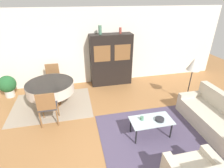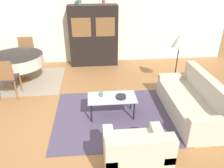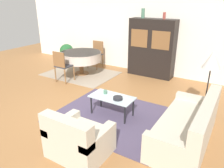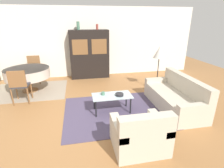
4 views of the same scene
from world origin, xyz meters
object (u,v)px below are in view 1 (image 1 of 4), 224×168
(display_cabinet, at_px, (111,60))
(dining_table, at_px, (50,87))
(dining_chair_far, at_px, (53,76))
(cup, at_px, (142,118))
(vase_short, at_px, (120,30))
(potted_plant, at_px, (7,85))
(vase_tall, at_px, (100,30))
(dining_chair_near, at_px, (47,106))
(bowl, at_px, (160,119))
(couch, at_px, (216,118))
(coffee_table, at_px, (151,122))
(floor_lamp, at_px, (194,66))

(display_cabinet, height_order, dining_table, display_cabinet)
(dining_chair_far, height_order, cup, dining_chair_far)
(vase_short, distance_m, potted_plant, 4.14)
(vase_tall, xyz_separation_m, vase_short, (0.70, 0.00, -0.05))
(dining_chair_near, xyz_separation_m, dining_chair_far, (0.00, 1.81, 0.00))
(bowl, xyz_separation_m, potted_plant, (-3.99, 2.78, -0.06))
(couch, relative_size, coffee_table, 1.98)
(bowl, xyz_separation_m, vase_tall, (-0.85, 3.03, 1.52))
(dining_chair_near, xyz_separation_m, vase_tall, (1.70, 2.02, 1.43))
(dining_chair_far, distance_m, potted_plant, 1.45)
(cup, bearing_deg, vase_short, 85.29)
(coffee_table, distance_m, floor_lamp, 2.24)
(dining_chair_far, bearing_deg, bowl, 132.12)
(cup, bearing_deg, display_cabinet, 91.71)
(potted_plant, bearing_deg, bowl, -34.84)
(couch, distance_m, display_cabinet, 3.73)
(display_cabinet, relative_size, vase_short, 9.26)
(dining_chair_near, distance_m, floor_lamp, 4.17)
(dining_chair_near, relative_size, dining_chair_far, 1.00)
(dining_chair_far, bearing_deg, vase_short, -174.98)
(dining_chair_near, relative_size, vase_tall, 3.29)
(vase_tall, bearing_deg, potted_plant, -175.35)
(coffee_table, xyz_separation_m, floor_lamp, (1.74, 1.16, 0.81))
(couch, bearing_deg, potted_plant, 62.63)
(bowl, height_order, vase_tall, vase_tall)
(dining_chair_near, height_order, vase_short, vase_short)
(couch, xyz_separation_m, potted_plant, (-5.49, 2.84, 0.12))
(floor_lamp, bearing_deg, vase_tall, 142.98)
(dining_chair_far, xyz_separation_m, floor_lamp, (4.12, -1.61, 0.64))
(couch, relative_size, display_cabinet, 1.04)
(dining_chair_far, bearing_deg, vase_tall, -172.93)
(dining_table, relative_size, floor_lamp, 0.95)
(couch, bearing_deg, coffee_table, 86.04)
(coffee_table, relative_size, bowl, 4.76)
(dining_chair_far, xyz_separation_m, vase_tall, (1.70, 0.21, 1.43))
(dining_table, xyz_separation_m, vase_short, (2.40, 1.11, 1.34))
(couch, distance_m, cup, 1.91)
(coffee_table, xyz_separation_m, cup, (-0.22, 0.06, 0.09))
(vase_tall, xyz_separation_m, potted_plant, (-3.14, -0.26, -1.58))
(couch, xyz_separation_m, cup, (-1.89, 0.18, 0.19))
(coffee_table, xyz_separation_m, bowl, (0.18, -0.05, 0.08))
(couch, distance_m, coffee_table, 1.69)
(couch, bearing_deg, vase_short, 28.08)
(bowl, bearing_deg, dining_chair_far, 132.12)
(potted_plant, bearing_deg, vase_short, 3.80)
(dining_table, height_order, dining_chair_far, dining_chair_far)
(dining_table, height_order, floor_lamp, floor_lamp)
(coffee_table, distance_m, dining_chair_near, 2.57)
(cup, height_order, bowl, cup)
(cup, distance_m, bowl, 0.41)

